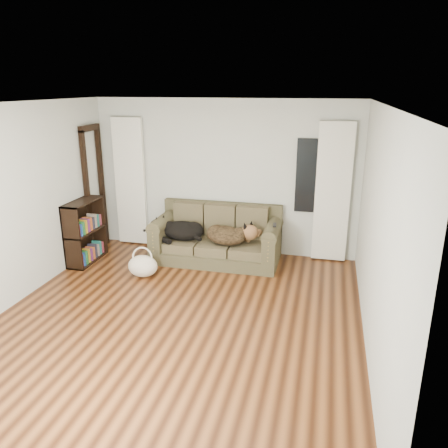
% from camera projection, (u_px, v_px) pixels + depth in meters
% --- Properties ---
extents(floor, '(5.00, 5.00, 0.00)m').
position_uv_depth(floor, '(178.00, 319.00, 5.48)').
color(floor, black).
rests_on(floor, ground).
extents(ceiling, '(5.00, 5.00, 0.00)m').
position_uv_depth(ceiling, '(170.00, 104.00, 4.69)').
color(ceiling, white).
rests_on(ceiling, ground).
extents(wall_back, '(4.50, 0.04, 2.60)m').
position_uv_depth(wall_back, '(224.00, 178.00, 7.40)').
color(wall_back, beige).
rests_on(wall_back, ground).
extents(wall_left, '(0.04, 5.00, 2.60)m').
position_uv_depth(wall_left, '(8.00, 208.00, 5.58)').
color(wall_left, beige).
rests_on(wall_left, ground).
extents(wall_right, '(0.04, 5.00, 2.60)m').
position_uv_depth(wall_right, '(377.00, 235.00, 4.58)').
color(wall_right, beige).
rests_on(wall_right, ground).
extents(curtain_left, '(0.55, 0.08, 2.25)m').
position_uv_depth(curtain_left, '(130.00, 182.00, 7.75)').
color(curtain_left, white).
rests_on(curtain_left, ground).
extents(curtain_right, '(0.55, 0.08, 2.25)m').
position_uv_depth(curtain_right, '(333.00, 193.00, 6.97)').
color(curtain_right, white).
rests_on(curtain_right, ground).
extents(window_pane, '(0.50, 0.03, 1.20)m').
position_uv_depth(window_pane, '(311.00, 176.00, 7.01)').
color(window_pane, black).
rests_on(window_pane, wall_back).
extents(door_casing, '(0.07, 0.60, 2.10)m').
position_uv_depth(door_casing, '(95.00, 191.00, 7.55)').
color(door_casing, black).
rests_on(door_casing, ground).
extents(sofa, '(2.05, 0.89, 0.84)m').
position_uv_depth(sofa, '(216.00, 235.00, 7.17)').
color(sofa, '#45422B').
rests_on(sofa, floor).
extents(dog_black_lab, '(0.78, 0.58, 0.31)m').
position_uv_depth(dog_black_lab, '(180.00, 231.00, 7.23)').
color(dog_black_lab, black).
rests_on(dog_black_lab, sofa).
extents(dog_shepherd, '(0.82, 0.68, 0.31)m').
position_uv_depth(dog_shepherd, '(229.00, 235.00, 7.01)').
color(dog_shepherd, black).
rests_on(dog_shepherd, sofa).
extents(tv_remote, '(0.06, 0.17, 0.02)m').
position_uv_depth(tv_remote, '(275.00, 225.00, 6.76)').
color(tv_remote, black).
rests_on(tv_remote, sofa).
extents(tote_bag, '(0.54, 0.46, 0.33)m').
position_uv_depth(tote_bag, '(143.00, 266.00, 6.64)').
color(tote_bag, beige).
rests_on(tote_bag, floor).
extents(bookshelf, '(0.35, 0.84, 1.03)m').
position_uv_depth(bookshelf, '(85.00, 232.00, 7.13)').
color(bookshelf, black).
rests_on(bookshelf, floor).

